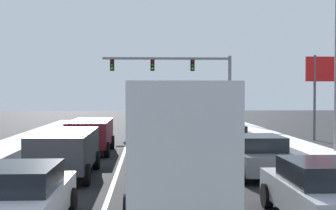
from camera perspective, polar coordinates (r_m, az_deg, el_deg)
name	(u,v)px	position (r m, az deg, el deg)	size (l,w,h in m)	color
ground_plane	(161,171)	(19.02, -0.88, -7.89)	(120.00, 120.00, 0.00)	black
lane_stripe_between_right_lane_and_center_lane	(194,158)	(22.70, 3.14, -6.34)	(0.14, 39.68, 0.01)	silver
lane_stripe_between_center_lane_and_left_lane	(122,158)	(22.61, -5.52, -6.37)	(0.14, 39.68, 0.01)	silver
snow_bank_right_shoulder	(305,152)	(23.79, 16.01, -5.37)	(1.70, 39.68, 0.55)	white
snow_bank_left_shoulder	(8,152)	(23.43, -18.64, -5.38)	(2.09, 39.68, 0.65)	white
sedan_silver_right_lane_nearest	(321,192)	(12.06, 17.82, -9.83)	(2.00, 4.50, 1.51)	#B7BABF
sedan_gray_right_lane_second	(258,155)	(18.22, 10.73, -5.91)	(2.00, 4.50, 1.51)	slate
sedan_red_right_lane_third	(226,140)	(23.66, 6.94, -4.17)	(2.00, 4.50, 1.51)	maroon
box_truck_center_lane_nearest	(175,138)	(12.82, 0.81, -3.94)	(2.53, 7.20, 3.36)	black
suv_green_center_lane_second	(154,141)	(20.74, -1.70, -4.27)	(2.16, 4.90, 1.67)	#1E5633
sedan_navy_center_lane_third	(155,133)	(27.53, -1.51, -3.34)	(2.00, 4.50, 1.51)	navy
sedan_white_left_lane_nearest	(20,198)	(11.32, -17.25, -10.58)	(2.00, 4.50, 1.51)	silver
suv_charcoal_left_lane_second	(65,150)	(17.95, -12.17, -5.23)	(2.16, 4.90, 1.67)	#38383D
suv_maroon_left_lane_third	(91,133)	(24.72, -9.23, -3.34)	(2.16, 4.90, 1.67)	maroon
traffic_light_gantry	(185,73)	(40.56, 2.06, 3.86)	(10.94, 0.47, 6.20)	slate
street_lamp_right_mid	(330,38)	(22.21, 18.80, 7.59)	(2.66, 0.36, 9.31)	gray
roadside_sign_right	(330,78)	(32.52, 18.80, 3.07)	(3.20, 0.16, 5.50)	#59595B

